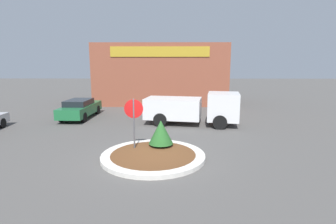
# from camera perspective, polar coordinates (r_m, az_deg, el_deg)

# --- Properties ---
(ground_plane) EXTENTS (120.00, 120.00, 0.00)m
(ground_plane) POSITION_cam_1_polar(r_m,az_deg,el_deg) (11.26, -3.24, -9.94)
(ground_plane) COLOR #514F4C
(traffic_island) EXTENTS (4.38, 4.38, 0.17)m
(traffic_island) POSITION_cam_1_polar(r_m,az_deg,el_deg) (11.23, -3.24, -9.52)
(traffic_island) COLOR beige
(traffic_island) RESTS_ON ground_plane
(stop_sign) EXTENTS (0.84, 0.07, 2.41)m
(stop_sign) POSITION_cam_1_polar(r_m,az_deg,el_deg) (11.66, -7.46, -0.63)
(stop_sign) COLOR #4C4C51
(stop_sign) RESTS_ON ground_plane
(island_shrub) EXTENTS (1.13, 1.13, 1.20)m
(island_shrub) POSITION_cam_1_polar(r_m,az_deg,el_deg) (12.07, -1.57, -4.36)
(island_shrub) COLOR brown
(island_shrub) RESTS_ON traffic_island
(utility_truck) EXTENTS (6.25, 3.13, 2.12)m
(utility_truck) POSITION_cam_1_polar(r_m,az_deg,el_deg) (17.06, 5.41, 0.91)
(utility_truck) COLOR silver
(utility_truck) RESTS_ON ground_plane
(storefront_building) EXTENTS (12.56, 6.07, 5.78)m
(storefront_building) POSITION_cam_1_polar(r_m,az_deg,el_deg) (26.74, -1.49, 8.26)
(storefront_building) COLOR brown
(storefront_building) RESTS_ON ground_plane
(parked_sedan_green) EXTENTS (1.90, 4.77, 1.38)m
(parked_sedan_green) POSITION_cam_1_polar(r_m,az_deg,el_deg) (20.14, -18.57, 0.79)
(parked_sedan_green) COLOR #1E6638
(parked_sedan_green) RESTS_ON ground_plane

